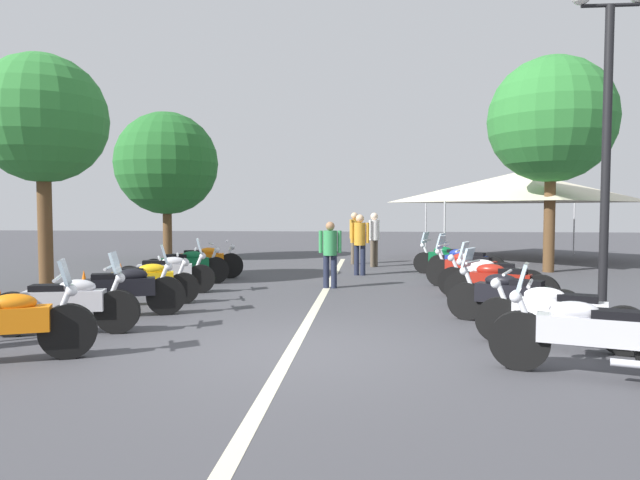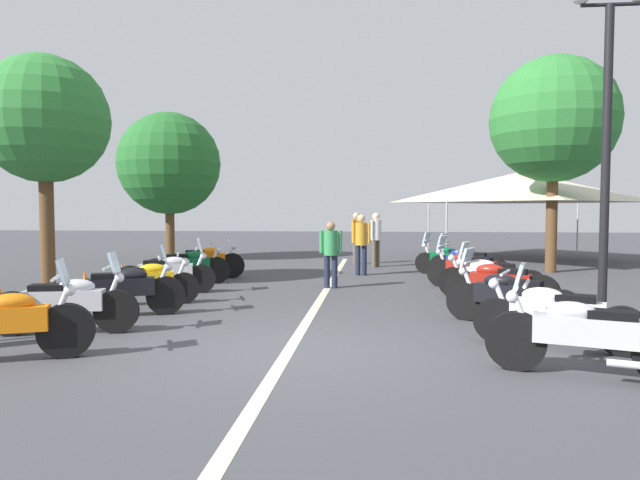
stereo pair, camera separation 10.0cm
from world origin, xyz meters
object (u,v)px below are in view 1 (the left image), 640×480
object	(u,v)px
event_tent	(519,187)
roadside_tree_2	(166,164)
motorcycle_right_row_0	(589,334)
motorcycle_left_row_2	(123,289)
traffic_cone_0	(121,277)
bystander_2	(330,250)
motorcycle_left_row_0	(0,323)
motorcycle_right_row_6	(465,263)
motorcycle_left_row_5	(186,266)
motorcycle_right_row_2	(510,296)
motorcycle_left_row_4	(167,273)
motorcycle_left_row_6	(203,261)
bystander_0	(354,234)
motorcycle_left_row_3	(144,282)
traffic_cone_1	(84,286)
bystander_1	(374,235)
roadside_tree_0	(42,120)
motorcycle_right_row_1	(557,314)
motorcycle_right_row_5	(469,268)
motorcycle_left_row_1	(67,303)
motorcycle_right_row_3	(499,283)
motorcycle_right_row_4	(490,277)
roadside_tree_1	(552,120)
motorcycle_right_row_7	(448,259)
street_lamp_twin_globe	(608,96)
bystander_4	(360,240)

from	to	relation	value
event_tent	roadside_tree_2	bearing A→B (deg)	95.68
motorcycle_right_row_0	motorcycle_left_row_2	bearing A→B (deg)	-4.96
traffic_cone_0	bystander_2	xyz separation A→B (m)	(0.69, -4.75, 0.61)
motorcycle_left_row_0	motorcycle_right_row_6	size ratio (longest dim) A/B	1.12
motorcycle_left_row_2	roadside_tree_2	size ratio (longest dim) A/B	0.38
motorcycle_left_row_5	motorcycle_right_row_2	size ratio (longest dim) A/B	1.03
motorcycle_left_row_4	motorcycle_right_row_0	bearing A→B (deg)	-54.55
motorcycle_left_row_6	bystander_0	xyz separation A→B (m)	(4.39, -3.89, 0.56)
bystander_2	motorcycle_left_row_4	bearing A→B (deg)	108.23
motorcycle_left_row_3	traffic_cone_1	distance (m)	1.52
motorcycle_left_row_3	event_tent	xyz separation A→B (m)	(10.57, -9.65, 2.20)
bystander_1	roadside_tree_0	xyz separation A→B (m)	(-5.71, 7.58, 2.86)
motorcycle_left_row_3	motorcycle_left_row_5	size ratio (longest dim) A/B	1.04
motorcycle_left_row_2	traffic_cone_1	world-z (taller)	motorcycle_left_row_2
motorcycle_right_row_1	motorcycle_right_row_5	size ratio (longest dim) A/B	1.05
motorcycle_right_row_0	bystander_2	xyz separation A→B (m)	(6.71, 3.31, 0.42)
motorcycle_right_row_1	traffic_cone_0	xyz separation A→B (m)	(4.75, 8.14, -0.16)
motorcycle_left_row_1	motorcycle_right_row_0	xyz separation A→B (m)	(-1.48, -6.78, 0.01)
motorcycle_right_row_3	event_tent	xyz separation A→B (m)	(10.38, -2.97, 2.17)
motorcycle_right_row_4	roadside_tree_1	bearing A→B (deg)	-100.71
motorcycle_right_row_0	motorcycle_right_row_6	world-z (taller)	motorcycle_right_row_0
motorcycle_left_row_0	roadside_tree_2	xyz separation A→B (m)	(13.42, 2.92, 3.00)
traffic_cone_1	roadside_tree_2	bearing A→B (deg)	9.87
motorcycle_left_row_0	motorcycle_left_row_5	distance (m)	7.00
motorcycle_left_row_5	roadside_tree_0	xyz separation A→B (m)	(-0.94, 3.00, 3.41)
motorcycle_right_row_7	roadside_tree_0	xyz separation A→B (m)	(-3.68, 9.63, 3.42)
street_lamp_twin_globe	traffic_cone_1	size ratio (longest dim) A/B	8.86
motorcycle_right_row_7	street_lamp_twin_globe	world-z (taller)	street_lamp_twin_globe
motorcycle_left_row_3	roadside_tree_2	xyz separation A→B (m)	(9.32, 2.98, 3.03)
motorcycle_left_row_3	motorcycle_left_row_5	world-z (taller)	motorcycle_left_row_5
motorcycle_right_row_7	motorcycle_left_row_2	bearing A→B (deg)	73.81
motorcycle_left_row_5	roadside_tree_0	size ratio (longest dim) A/B	0.37
motorcycle_left_row_2	motorcycle_right_row_7	bearing A→B (deg)	24.22
motorcycle_left_row_0	bystander_4	distance (m)	10.27
motorcycle_left_row_0	motorcycle_left_row_3	bearing A→B (deg)	66.91
motorcycle_right_row_4	roadside_tree_0	world-z (taller)	roadside_tree_0
motorcycle_left_row_0	motorcycle_left_row_1	distance (m)	1.53
bystander_2	roadside_tree_1	xyz separation A→B (m)	(3.96, -6.15, 3.52)
motorcycle_left_row_2	bystander_4	distance (m)	7.60
motorcycle_right_row_7	roadside_tree_2	bearing A→B (deg)	5.52
motorcycle_left_row_6	motorcycle_right_row_0	size ratio (longest dim) A/B	1.03
traffic_cone_1	motorcycle_right_row_7	bearing A→B (deg)	-56.87
motorcycle_right_row_0	motorcycle_right_row_7	size ratio (longest dim) A/B	1.09
traffic_cone_1	bystander_2	distance (m)	5.34
motorcycle_right_row_1	bystander_1	world-z (taller)	bystander_1
motorcycle_left_row_0	motorcycle_left_row_2	xyz separation A→B (m)	(2.91, -0.19, -0.00)
roadside_tree_2	event_tent	distance (m)	12.72
motorcycle_right_row_4	street_lamp_twin_globe	size ratio (longest dim) A/B	0.38
bystander_1	roadside_tree_1	size ratio (longest dim) A/B	0.28
motorcycle_left_row_2	traffic_cone_0	size ratio (longest dim) A/B	3.30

